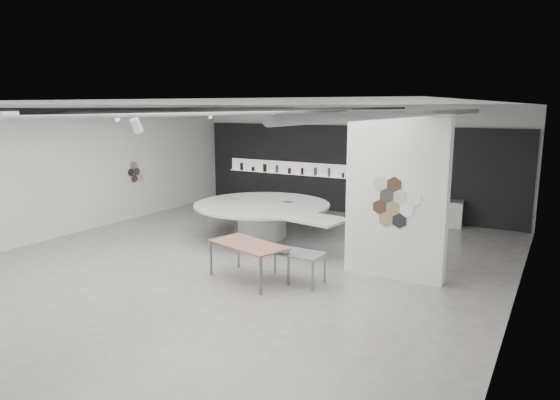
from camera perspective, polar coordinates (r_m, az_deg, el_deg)
The scene contains 7 objects.
room at distance 11.76m, azimuth -5.31°, elevation 2.39°, with size 12.02×14.02×3.82m.
back_wall_display at distance 17.88m, azimuth 7.69°, elevation 3.45°, with size 11.80×0.27×3.10m.
partition_column at distance 11.12m, azimuth 13.13°, elevation 0.25°, with size 2.20×0.38×3.60m.
display_island at distance 14.42m, azimuth -1.88°, elevation -1.79°, with size 5.28×4.55×1.01m.
sample_table_wood at distance 10.88m, azimuth -3.65°, elevation -5.30°, with size 1.94×1.35×0.83m.
sample_table_stone at distance 10.79m, azimuth 1.48°, elevation -6.22°, with size 1.33×0.68×0.68m.
kitchen_counter at distance 16.70m, azimuth 17.65°, elevation -1.37°, with size 1.54×0.75×1.17m.
Camera 1 is at (6.63, -9.49, 3.75)m, focal length 32.00 mm.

